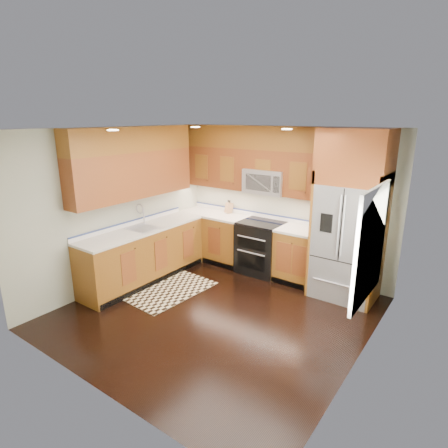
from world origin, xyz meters
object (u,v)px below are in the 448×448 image
Objects in this scene: range at (261,248)px; utensil_crock at (316,224)px; refrigerator at (350,216)px; knife_block at (229,208)px; rug at (170,290)px.

utensil_crock is at bearing 7.20° from range.
refrigerator is 10.14× the size of knife_block.
knife_block is (-0.07, 1.76, 1.04)m from rug.
range is 0.36× the size of refrigerator.
refrigerator is at bearing 36.46° from rug.
rug is 5.56× the size of knife_block.
range is 1.79m from rug.
utensil_crock is (1.77, 1.66, 1.05)m from rug.
range is at bearing 178.60° from refrigerator.
utensil_crock is at bearing 47.10° from rug.
refrigerator is 3.07m from rug.
rug is 4.35× the size of utensil_crock.
utensil_crock is (0.97, 0.12, 0.58)m from range.
knife_block is at bearing 173.82° from refrigerator.
range is at bearing 66.52° from rug.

